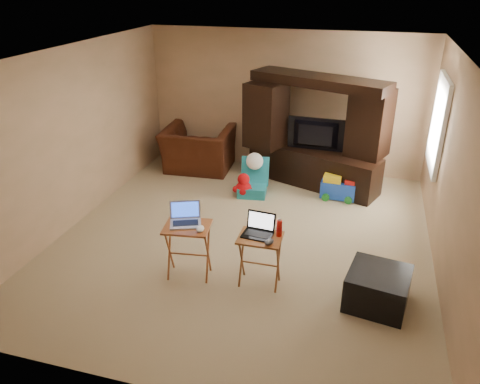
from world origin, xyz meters
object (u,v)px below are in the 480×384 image
(tray_table_right, at_px, (260,261))
(laptop_left, at_px, (185,215))
(child_rocker, at_px, (252,178))
(laptop_right, at_px, (257,226))
(mouse_left, at_px, (200,229))
(water_bottle, at_px, (279,228))
(push_toy, at_px, (339,186))
(ottoman, at_px, (378,288))
(entertainment_center, at_px, (316,132))
(mouse_right, at_px, (269,242))
(television, at_px, (315,135))
(tray_table_left, at_px, (188,251))
(recliner, at_px, (198,149))
(plush_toy, at_px, (244,185))

(tray_table_right, distance_m, laptop_left, 1.02)
(child_rocker, height_order, laptop_right, laptop_right)
(laptop_right, xyz_separation_m, mouse_left, (-0.63, -0.16, -0.04))
(water_bottle, bearing_deg, mouse_left, -166.00)
(push_toy, relative_size, ottoman, 0.87)
(entertainment_center, bearing_deg, push_toy, -22.88)
(push_toy, bearing_deg, ottoman, -73.32)
(child_rocker, relative_size, tray_table_right, 0.94)
(mouse_left, height_order, mouse_right, mouse_left)
(television, distance_m, tray_table_left, 3.32)
(entertainment_center, height_order, mouse_right, entertainment_center)
(entertainment_center, xyz_separation_m, laptop_left, (-1.10, -3.11, -0.13))
(entertainment_center, relative_size, tray_table_right, 3.56)
(push_toy, bearing_deg, tray_table_right, -102.19)
(ottoman, bearing_deg, mouse_right, -174.64)
(recliner, bearing_deg, laptop_right, 117.69)
(television, relative_size, plush_toy, 2.30)
(recliner, distance_m, mouse_left, 3.54)
(push_toy, bearing_deg, television, 141.93)
(mouse_left, bearing_deg, ottoman, 3.73)
(plush_toy, xyz_separation_m, ottoman, (2.16, -2.25, 0.00))
(child_rocker, bearing_deg, mouse_right, -79.81)
(laptop_left, bearing_deg, mouse_right, -26.61)
(tray_table_right, bearing_deg, ottoman, -1.08)
(tray_table_right, bearing_deg, push_toy, 74.40)
(push_toy, bearing_deg, tray_table_left, -117.48)
(push_toy, height_order, ottoman, push_toy)
(mouse_right, relative_size, water_bottle, 0.66)
(mouse_left, distance_m, mouse_right, 0.80)
(entertainment_center, xyz_separation_m, plush_toy, (-1.02, -0.83, -0.73))
(entertainment_center, height_order, laptop_left, entertainment_center)
(ottoman, bearing_deg, plush_toy, 133.79)
(laptop_right, bearing_deg, tray_table_left, -168.91)
(tray_table_right, bearing_deg, recliner, 120.71)
(laptop_left, bearing_deg, mouse_left, -46.45)
(recliner, bearing_deg, push_toy, 164.82)
(child_rocker, xyz_separation_m, laptop_right, (0.66, -2.34, 0.46))
(tray_table_left, xyz_separation_m, mouse_left, (0.19, -0.07, 0.37))
(television, distance_m, laptop_left, 3.26)
(mouse_right, bearing_deg, push_toy, 78.43)
(plush_toy, distance_m, laptop_left, 2.37)
(ottoman, bearing_deg, laptop_left, -179.19)
(television, xyz_separation_m, tray_table_left, (-1.07, -3.10, -0.55))
(push_toy, height_order, laptop_right, laptop_right)
(child_rocker, bearing_deg, laptop_right, -82.57)
(tray_table_left, relative_size, water_bottle, 3.48)
(child_rocker, height_order, ottoman, child_rocker)
(tray_table_right, bearing_deg, laptop_left, -178.41)
(recliner, height_order, laptop_left, laptop_left)
(laptop_right, bearing_deg, mouse_left, -161.00)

